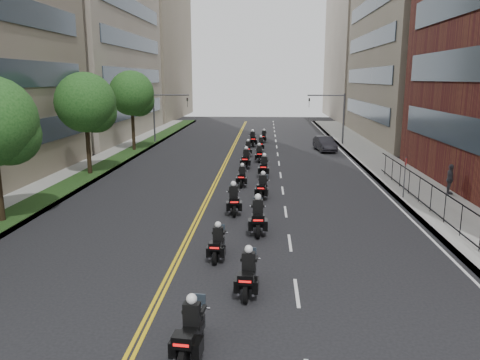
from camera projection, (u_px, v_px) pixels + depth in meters
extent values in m
cube|color=gray|center=(398.00, 175.00, 35.05)|extent=(4.00, 90.00, 0.15)
cube|color=gray|center=(85.00, 172.00, 36.38)|extent=(4.00, 90.00, 0.15)
cube|color=#1B3914|center=(95.00, 171.00, 36.31)|extent=(2.00, 90.00, 0.04)
cube|color=#333F4C|center=(476.00, 145.00, 26.40)|extent=(0.12, 25.80, 1.80)
cube|color=#7A7159|center=(437.00, 9.00, 53.78)|extent=(15.00, 28.00, 30.00)
cube|color=#333F4C|center=(365.00, 110.00, 56.64)|extent=(0.12, 24.08, 1.80)
cube|color=#333F4C|center=(367.00, 76.00, 55.79)|extent=(0.12, 24.08, 1.80)
cube|color=#333F4C|center=(369.00, 41.00, 54.94)|extent=(0.12, 24.08, 1.80)
cube|color=#333F4C|center=(371.00, 5.00, 54.09)|extent=(0.12, 24.08, 1.80)
cube|color=gray|center=(376.00, 45.00, 83.47)|extent=(15.00, 28.00, 26.00)
cube|color=#333F4C|center=(138.00, 109.00, 58.20)|extent=(0.12, 24.08, 1.80)
cube|color=#333F4C|center=(136.00, 76.00, 57.34)|extent=(0.12, 24.08, 1.80)
cube|color=#333F4C|center=(135.00, 42.00, 56.49)|extent=(0.12, 24.08, 1.80)
cube|color=#333F4C|center=(133.00, 7.00, 55.64)|extent=(0.12, 24.08, 1.80)
cube|color=#7A7159|center=(136.00, 46.00, 85.89)|extent=(16.00, 28.00, 26.00)
cube|color=black|center=(454.00, 199.00, 22.09)|extent=(0.05, 28.00, 0.05)
cube|color=black|center=(451.00, 226.00, 22.37)|extent=(0.05, 28.00, 0.05)
sphere|color=#184517|center=(9.00, 135.00, 23.07)|extent=(3.08, 3.08, 3.08)
cylinder|color=#2E2114|center=(88.00, 142.00, 34.83)|extent=(0.32, 0.32, 5.11)
sphere|color=#184517|center=(85.00, 102.00, 34.21)|extent=(4.40, 4.40, 4.40)
sphere|color=#184517|center=(96.00, 112.00, 34.72)|extent=(3.08, 3.08, 3.08)
cylinder|color=#2E2114|center=(133.00, 125.00, 46.51)|extent=(0.32, 0.32, 5.39)
sphere|color=#184517|center=(131.00, 93.00, 45.85)|extent=(4.40, 4.40, 4.40)
sphere|color=#184517|center=(139.00, 101.00, 46.37)|extent=(3.08, 3.08, 3.08)
cylinder|color=#3F3F44|center=(344.00, 119.00, 51.13)|extent=(0.18, 0.18, 5.60)
cylinder|color=#3F3F44|center=(326.00, 95.00, 50.69)|extent=(4.00, 0.14, 0.14)
imported|color=black|center=(309.00, 103.00, 50.96)|extent=(0.16, 0.20, 1.00)
cylinder|color=#3F3F44|center=(154.00, 119.00, 52.30)|extent=(0.18, 0.18, 5.60)
cylinder|color=#3F3F44|center=(171.00, 95.00, 51.63)|extent=(4.00, 0.14, 0.14)
imported|color=black|center=(187.00, 102.00, 51.70)|extent=(0.16, 0.20, 1.00)
cylinder|color=black|center=(184.00, 359.00, 11.68)|extent=(0.21, 0.69, 0.68)
cylinder|color=black|center=(199.00, 326.00, 13.23)|extent=(0.21, 0.69, 0.68)
cube|color=black|center=(192.00, 332.00, 12.40)|extent=(0.56, 1.39, 0.40)
cube|color=silver|center=(192.00, 339.00, 12.49)|extent=(0.43, 0.59, 0.30)
cube|color=black|center=(183.00, 340.00, 11.57)|extent=(0.56, 0.47, 0.32)
cube|color=red|center=(181.00, 345.00, 11.38)|extent=(0.40, 0.07, 0.07)
cube|color=black|center=(192.00, 314.00, 12.34)|extent=(0.47, 0.32, 0.62)
sphere|color=silver|center=(192.00, 299.00, 12.26)|extent=(0.29, 0.29, 0.29)
cylinder|color=black|center=(246.00, 293.00, 15.25)|extent=(0.19, 0.69, 0.68)
cylinder|color=black|center=(251.00, 273.00, 16.80)|extent=(0.19, 0.69, 0.68)
cube|color=black|center=(248.00, 275.00, 15.97)|extent=(0.51, 1.37, 0.40)
cube|color=silver|center=(248.00, 281.00, 16.07)|extent=(0.42, 0.57, 0.30)
cube|color=black|center=(246.00, 278.00, 15.14)|extent=(0.55, 0.45, 0.32)
cube|color=red|center=(245.00, 282.00, 14.94)|extent=(0.40, 0.06, 0.07)
cube|color=black|center=(249.00, 261.00, 15.91)|extent=(0.46, 0.31, 0.62)
sphere|color=silver|center=(249.00, 249.00, 15.83)|extent=(0.29, 0.29, 0.29)
cylinder|color=black|center=(215.00, 257.00, 18.40)|extent=(0.16, 0.63, 0.62)
cylinder|color=black|center=(221.00, 244.00, 19.82)|extent=(0.16, 0.63, 0.62)
cube|color=black|center=(218.00, 245.00, 19.05)|extent=(0.45, 1.25, 0.36)
cube|color=silver|center=(218.00, 249.00, 19.14)|extent=(0.37, 0.52, 0.27)
cube|color=black|center=(215.00, 246.00, 18.30)|extent=(0.49, 0.41, 0.29)
cube|color=red|center=(214.00, 248.00, 18.12)|extent=(0.37, 0.05, 0.06)
cube|color=black|center=(218.00, 234.00, 19.00)|extent=(0.41, 0.28, 0.57)
sphere|color=silver|center=(218.00, 225.00, 18.93)|extent=(0.26, 0.26, 0.26)
cylinder|color=black|center=(258.00, 231.00, 21.40)|extent=(0.18, 0.77, 0.76)
cylinder|color=black|center=(258.00, 219.00, 23.15)|extent=(0.18, 0.77, 0.76)
cube|color=black|center=(258.00, 218.00, 22.21)|extent=(0.51, 1.52, 0.45)
cube|color=silver|center=(258.00, 223.00, 22.32)|extent=(0.44, 0.63, 0.34)
cube|color=black|center=(258.00, 218.00, 21.28)|extent=(0.60, 0.49, 0.36)
cube|color=red|center=(258.00, 220.00, 21.05)|extent=(0.45, 0.05, 0.08)
cube|color=black|center=(258.00, 207.00, 22.15)|extent=(0.50, 0.33, 0.69)
sphere|color=silver|center=(258.00, 197.00, 22.06)|extent=(0.32, 0.32, 0.32)
cylinder|color=black|center=(234.00, 211.00, 24.71)|extent=(0.22, 0.72, 0.71)
cylinder|color=black|center=(233.00, 202.00, 26.35)|extent=(0.22, 0.72, 0.71)
cube|color=black|center=(234.00, 201.00, 25.47)|extent=(0.59, 1.45, 0.42)
cube|color=silver|center=(234.00, 205.00, 25.57)|extent=(0.46, 0.61, 0.31)
cube|color=black|center=(234.00, 201.00, 24.60)|extent=(0.59, 0.50, 0.33)
cube|color=red|center=(234.00, 202.00, 24.39)|extent=(0.42, 0.08, 0.07)
cube|color=black|center=(233.00, 192.00, 25.41)|extent=(0.49, 0.34, 0.65)
sphere|color=silver|center=(233.00, 184.00, 25.32)|extent=(0.30, 0.30, 0.30)
cylinder|color=black|center=(261.00, 196.00, 27.93)|extent=(0.22, 0.69, 0.68)
cylinder|color=black|center=(264.00, 190.00, 29.47)|extent=(0.22, 0.69, 0.68)
cube|color=black|center=(263.00, 188.00, 28.64)|extent=(0.57, 1.39, 0.40)
cube|color=silver|center=(263.00, 192.00, 28.74)|extent=(0.44, 0.59, 0.30)
cube|color=black|center=(261.00, 187.00, 27.82)|extent=(0.56, 0.48, 0.32)
cube|color=red|center=(261.00, 188.00, 27.62)|extent=(0.40, 0.08, 0.07)
cube|color=black|center=(263.00, 180.00, 28.58)|extent=(0.47, 0.33, 0.62)
sphere|color=silver|center=(263.00, 173.00, 28.50)|extent=(0.29, 0.29, 0.29)
cylinder|color=black|center=(241.00, 184.00, 31.21)|extent=(0.15, 0.64, 0.64)
cylinder|color=black|center=(243.00, 179.00, 32.67)|extent=(0.15, 0.64, 0.64)
cube|color=black|center=(242.00, 177.00, 31.88)|extent=(0.43, 1.27, 0.37)
cube|color=silver|center=(242.00, 180.00, 31.98)|extent=(0.37, 0.52, 0.28)
cube|color=black|center=(241.00, 177.00, 31.11)|extent=(0.50, 0.41, 0.30)
cube|color=red|center=(241.00, 177.00, 30.92)|extent=(0.38, 0.04, 0.07)
cube|color=black|center=(242.00, 171.00, 31.83)|extent=(0.42, 0.27, 0.58)
sphere|color=silver|center=(242.00, 165.00, 31.76)|extent=(0.27, 0.27, 0.27)
cylinder|color=black|center=(263.00, 174.00, 34.35)|extent=(0.18, 0.71, 0.70)
cylinder|color=black|center=(265.00, 169.00, 35.95)|extent=(0.18, 0.71, 0.70)
cube|color=black|center=(264.00, 168.00, 35.09)|extent=(0.51, 1.41, 0.41)
cube|color=silver|center=(264.00, 171.00, 35.19)|extent=(0.42, 0.59, 0.31)
cube|color=black|center=(264.00, 166.00, 34.24)|extent=(0.56, 0.46, 0.33)
cube|color=red|center=(263.00, 167.00, 34.03)|extent=(0.41, 0.05, 0.07)
cube|color=black|center=(264.00, 161.00, 35.03)|extent=(0.47, 0.31, 0.64)
sphere|color=silver|center=(264.00, 155.00, 34.95)|extent=(0.30, 0.30, 0.30)
cylinder|color=black|center=(245.00, 165.00, 37.54)|extent=(0.19, 0.72, 0.72)
cylinder|color=black|center=(247.00, 162.00, 39.18)|extent=(0.19, 0.72, 0.72)
cube|color=black|center=(246.00, 160.00, 38.30)|extent=(0.52, 1.45, 0.42)
cube|color=silver|center=(246.00, 163.00, 38.40)|extent=(0.43, 0.60, 0.32)
cube|color=black|center=(245.00, 159.00, 37.43)|extent=(0.57, 0.47, 0.34)
cube|color=red|center=(245.00, 159.00, 37.22)|extent=(0.42, 0.06, 0.07)
cube|color=black|center=(246.00, 154.00, 38.24)|extent=(0.48, 0.32, 0.65)
sphere|color=silver|center=(246.00, 148.00, 38.16)|extent=(0.31, 0.31, 0.31)
cylinder|color=black|center=(259.00, 159.00, 40.50)|extent=(0.16, 0.67, 0.67)
cylinder|color=black|center=(259.00, 156.00, 42.04)|extent=(0.16, 0.67, 0.67)
cube|color=black|center=(259.00, 155.00, 41.21)|extent=(0.46, 1.34, 0.39)
cube|color=silver|center=(259.00, 157.00, 41.31)|extent=(0.39, 0.55, 0.29)
cube|color=black|center=(259.00, 153.00, 40.39)|extent=(0.53, 0.43, 0.31)
cube|color=red|center=(259.00, 154.00, 40.20)|extent=(0.39, 0.04, 0.07)
cube|color=black|center=(259.00, 149.00, 41.16)|extent=(0.44, 0.29, 0.61)
sphere|color=silver|center=(259.00, 144.00, 41.08)|extent=(0.28, 0.28, 0.28)
cylinder|color=black|center=(248.00, 154.00, 43.44)|extent=(0.14, 0.65, 0.65)
cylinder|color=black|center=(248.00, 151.00, 44.94)|extent=(0.14, 0.65, 0.65)
cube|color=black|center=(248.00, 150.00, 44.14)|extent=(0.41, 1.30, 0.38)
cube|color=silver|center=(248.00, 152.00, 44.23)|extent=(0.37, 0.53, 0.29)
cube|color=black|center=(248.00, 149.00, 43.34)|extent=(0.50, 0.41, 0.31)
cube|color=red|center=(248.00, 149.00, 43.14)|extent=(0.38, 0.03, 0.07)
cube|color=black|center=(248.00, 145.00, 44.08)|extent=(0.42, 0.27, 0.60)
sphere|color=silver|center=(248.00, 140.00, 44.00)|extent=(0.28, 0.28, 0.28)
cylinder|color=black|center=(261.00, 149.00, 46.85)|extent=(0.14, 0.63, 0.63)
cylinder|color=black|center=(261.00, 146.00, 48.31)|extent=(0.14, 0.63, 0.63)
cube|color=black|center=(261.00, 145.00, 47.52)|extent=(0.41, 1.26, 0.37)
cube|color=silver|center=(261.00, 147.00, 47.62)|extent=(0.36, 0.52, 0.28)
cube|color=black|center=(261.00, 144.00, 46.75)|extent=(0.49, 0.40, 0.30)
cube|color=red|center=(261.00, 144.00, 46.56)|extent=(0.37, 0.03, 0.07)
cube|color=black|center=(261.00, 140.00, 47.47)|extent=(0.41, 0.27, 0.58)
sphere|color=silver|center=(261.00, 136.00, 47.40)|extent=(0.27, 0.27, 0.27)
cylinder|color=black|center=(253.00, 144.00, 49.76)|extent=(0.22, 0.75, 0.74)
cylinder|color=black|center=(252.00, 142.00, 51.45)|extent=(0.22, 0.75, 0.74)
cube|color=black|center=(253.00, 140.00, 50.54)|extent=(0.60, 1.50, 0.43)
cube|color=silver|center=(253.00, 142.00, 50.65)|extent=(0.47, 0.63, 0.33)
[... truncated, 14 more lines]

